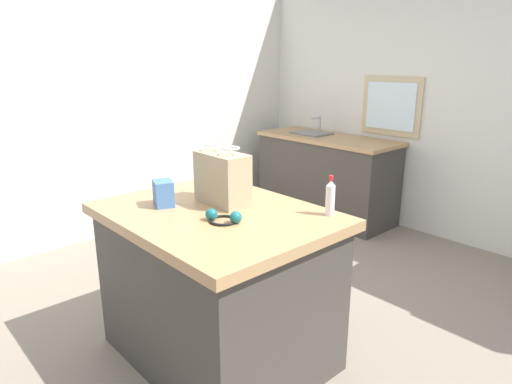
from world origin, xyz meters
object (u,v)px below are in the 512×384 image
shopping_bag (222,178)px  ear_defenders (224,218)px  kitchen_island (218,285)px  small_box (163,193)px  bottle (330,198)px

shopping_bag → ear_defenders: 0.34m
shopping_bag → ear_defenders: (0.25, -0.19, -0.13)m
ear_defenders → kitchen_island: bearing=155.1°
small_box → ear_defenders: bearing=11.2°
kitchen_island → ear_defenders: (0.16, -0.08, 0.48)m
ear_defenders → bottle: bearing=58.1°
kitchen_island → shopping_bag: (-0.08, 0.11, 0.61)m
kitchen_island → small_box: (-0.28, -0.16, 0.53)m
kitchen_island → shopping_bag: size_ratio=3.75×
shopping_bag → ear_defenders: bearing=-37.6°
bottle → ear_defenders: size_ratio=1.08×
small_box → shopping_bag: bearing=54.9°
bottle → shopping_bag: bearing=-151.5°
small_box → bottle: (0.74, 0.58, 0.02)m
shopping_bag → bottle: size_ratio=1.56×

